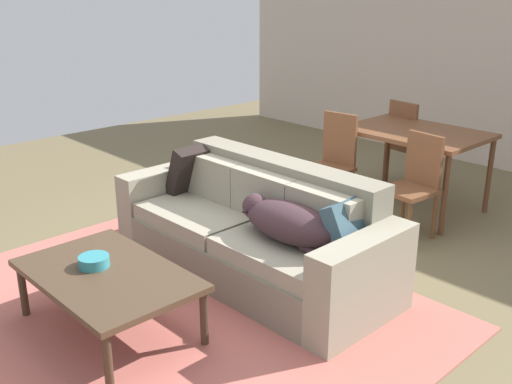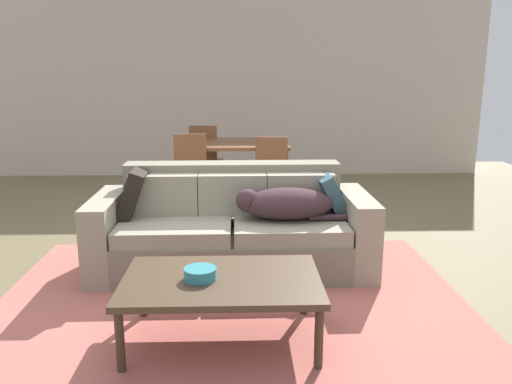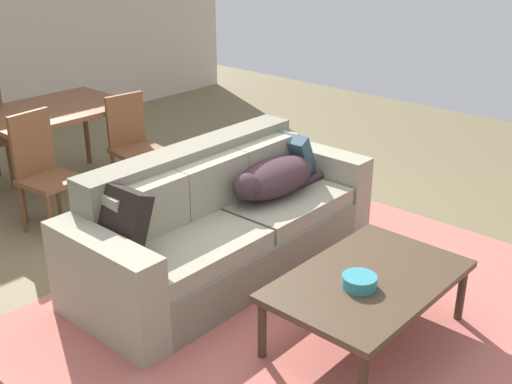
# 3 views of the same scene
# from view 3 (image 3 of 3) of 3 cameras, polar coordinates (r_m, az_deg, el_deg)

# --- Properties ---
(ground_plane) EXTENTS (10.00, 10.00, 0.00)m
(ground_plane) POSITION_cam_3_polar(r_m,az_deg,el_deg) (4.52, -4.24, -7.07)
(ground_plane) COLOR brown
(area_rug) EXTENTS (3.39, 2.87, 0.01)m
(area_rug) POSITION_cam_3_polar(r_m,az_deg,el_deg) (4.11, 5.44, -10.39)
(area_rug) COLOR #C3665B
(area_rug) RESTS_ON ground
(couch) EXTENTS (2.27, 0.92, 0.85)m
(couch) POSITION_cam_3_polar(r_m,az_deg,el_deg) (4.42, -3.09, -2.91)
(couch) COLOR gray
(couch) RESTS_ON ground
(dog_on_left_cushion) EXTENTS (0.93, 0.38, 0.26)m
(dog_on_left_cushion) POSITION_cam_3_polar(r_m,az_deg,el_deg) (4.54, 1.51, 1.25)
(dog_on_left_cushion) COLOR #3F292E
(dog_on_left_cushion) RESTS_ON couch
(throw_pillow_by_left_arm) EXTENTS (0.27, 0.42, 0.43)m
(throw_pillow_by_left_arm) POSITION_cam_3_polar(r_m,az_deg,el_deg) (3.85, -12.37, -2.59)
(throw_pillow_by_left_arm) COLOR black
(throw_pillow_by_left_arm) RESTS_ON couch
(throw_pillow_by_right_arm) EXTENTS (0.28, 0.38, 0.37)m
(throw_pillow_by_right_arm) POSITION_cam_3_polar(r_m,az_deg,el_deg) (4.92, 3.11, 3.36)
(throw_pillow_by_right_arm) COLOR #375462
(throw_pillow_by_right_arm) RESTS_ON couch
(coffee_table) EXTENTS (1.19, 0.76, 0.41)m
(coffee_table) POSITION_cam_3_polar(r_m,az_deg,el_deg) (3.70, 10.08, -8.09)
(coffee_table) COLOR #4A3726
(coffee_table) RESTS_ON ground
(bowl_on_coffee_table) EXTENTS (0.19, 0.19, 0.07)m
(bowl_on_coffee_table) POSITION_cam_3_polar(r_m,az_deg,el_deg) (3.56, 9.28, -7.95)
(bowl_on_coffee_table) COLOR teal
(bowl_on_coffee_table) RESTS_ON coffee_table
(dining_table) EXTENTS (1.27, 0.91, 0.77)m
(dining_table) POSITION_cam_3_polar(r_m,az_deg,el_deg) (5.88, -17.89, 6.53)
(dining_table) COLOR brown
(dining_table) RESTS_ON ground
(dining_chair_near_left) EXTENTS (0.44, 0.44, 0.94)m
(dining_chair_near_left) POSITION_cam_3_polar(r_m,az_deg,el_deg) (5.19, -18.60, 2.04)
(dining_chair_near_left) COLOR brown
(dining_chair_near_left) RESTS_ON ground
(dining_chair_near_right) EXTENTS (0.44, 0.44, 0.90)m
(dining_chair_near_right) POSITION_cam_3_polar(r_m,az_deg,el_deg) (5.65, -10.95, 4.44)
(dining_chair_near_right) COLOR brown
(dining_chair_near_right) RESTS_ON ground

